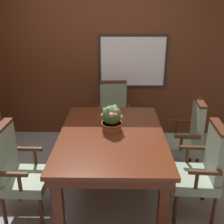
% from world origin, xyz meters
% --- Properties ---
extents(ground_plane, '(14.00, 14.00, 0.00)m').
position_xyz_m(ground_plane, '(0.00, 0.00, 0.00)').
color(ground_plane, '#93969E').
extents(wall_back, '(7.20, 0.08, 2.45)m').
position_xyz_m(wall_back, '(0.01, 1.70, 1.23)').
color(wall_back, '#5B2D19').
rests_on(wall_back, ground_plane).
extents(dining_table, '(1.17, 1.66, 0.77)m').
position_xyz_m(dining_table, '(0.18, 0.08, 0.67)').
color(dining_table, '#562614').
rests_on(dining_table, ground_plane).
extents(chair_left_near, '(0.45, 0.51, 1.03)m').
position_xyz_m(chair_left_near, '(-0.78, -0.32, 0.55)').
color(chair_left_near, '#472314').
rests_on(chair_left_near, ground_plane).
extents(chair_right_far, '(0.48, 0.53, 1.03)m').
position_xyz_m(chair_right_far, '(1.14, 0.45, 0.55)').
color(chair_right_far, '#472314').
rests_on(chair_right_far, ground_plane).
extents(chair_head_far, '(0.52, 0.47, 1.03)m').
position_xyz_m(chair_head_far, '(0.19, 1.26, 0.55)').
color(chair_head_far, '#472314').
rests_on(chair_head_far, ground_plane).
extents(chair_right_near, '(0.47, 0.52, 1.03)m').
position_xyz_m(chair_right_near, '(1.11, -0.27, 0.55)').
color(chair_right_near, '#472314').
rests_on(chair_right_near, ground_plane).
extents(potted_plant, '(0.25, 0.25, 0.29)m').
position_xyz_m(potted_plant, '(0.17, 0.19, 0.91)').
color(potted_plant, '#9E5638').
rests_on(potted_plant, dining_table).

